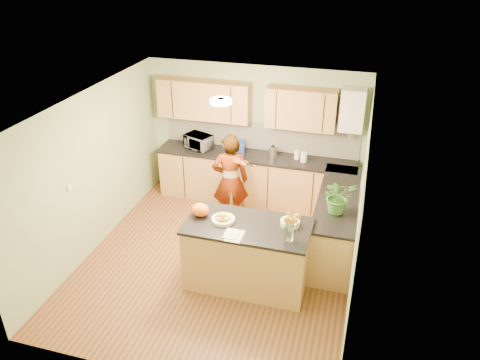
# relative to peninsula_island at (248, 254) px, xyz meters

# --- Properties ---
(floor) EXTENTS (4.50, 4.50, 0.00)m
(floor) POSITION_rel_peninsula_island_xyz_m (-0.57, 0.37, -0.49)
(floor) COLOR brown
(floor) RESTS_ON ground
(ceiling) EXTENTS (4.00, 4.50, 0.02)m
(ceiling) POSITION_rel_peninsula_island_xyz_m (-0.57, 0.37, 2.01)
(ceiling) COLOR white
(ceiling) RESTS_ON wall_back
(wall_back) EXTENTS (4.00, 0.02, 2.50)m
(wall_back) POSITION_rel_peninsula_island_xyz_m (-0.57, 2.62, 0.76)
(wall_back) COLOR #91A072
(wall_back) RESTS_ON floor
(wall_front) EXTENTS (4.00, 0.02, 2.50)m
(wall_front) POSITION_rel_peninsula_island_xyz_m (-0.57, -1.88, 0.76)
(wall_front) COLOR #91A072
(wall_front) RESTS_ON floor
(wall_left) EXTENTS (0.02, 4.50, 2.50)m
(wall_left) POSITION_rel_peninsula_island_xyz_m (-2.57, 0.37, 0.76)
(wall_left) COLOR #91A072
(wall_left) RESTS_ON floor
(wall_right) EXTENTS (0.02, 4.50, 2.50)m
(wall_right) POSITION_rel_peninsula_island_xyz_m (1.43, 0.37, 0.76)
(wall_right) COLOR #91A072
(wall_right) RESTS_ON floor
(back_counter) EXTENTS (3.64, 0.62, 0.94)m
(back_counter) POSITION_rel_peninsula_island_xyz_m (-0.47, 2.32, -0.02)
(back_counter) COLOR #AC7A44
(back_counter) RESTS_ON floor
(right_counter) EXTENTS (0.62, 2.24, 0.94)m
(right_counter) POSITION_rel_peninsula_island_xyz_m (1.13, 1.22, -0.02)
(right_counter) COLOR #AC7A44
(right_counter) RESTS_ON floor
(splashback) EXTENTS (3.60, 0.02, 0.52)m
(splashback) POSITION_rel_peninsula_island_xyz_m (-0.47, 2.61, 0.71)
(splashback) COLOR white
(splashback) RESTS_ON back_counter
(upper_cabinets) EXTENTS (3.20, 0.34, 0.70)m
(upper_cabinets) POSITION_rel_peninsula_island_xyz_m (-0.75, 2.45, 1.36)
(upper_cabinets) COLOR #AC7A44
(upper_cabinets) RESTS_ON wall_back
(boiler) EXTENTS (0.40, 0.30, 0.86)m
(boiler) POSITION_rel_peninsula_island_xyz_m (1.13, 2.46, 1.40)
(boiler) COLOR white
(boiler) RESTS_ON wall_back
(window_right) EXTENTS (0.01, 1.30, 1.05)m
(window_right) POSITION_rel_peninsula_island_xyz_m (1.42, 0.97, 1.06)
(window_right) COLOR white
(window_right) RESTS_ON wall_right
(light_switch) EXTENTS (0.02, 0.09, 0.09)m
(light_switch) POSITION_rel_peninsula_island_xyz_m (-2.56, -0.23, 0.81)
(light_switch) COLOR white
(light_switch) RESTS_ON wall_left
(ceiling_lamp) EXTENTS (0.30, 0.30, 0.07)m
(ceiling_lamp) POSITION_rel_peninsula_island_xyz_m (-0.57, 0.67, 1.97)
(ceiling_lamp) COLOR #FFEABF
(ceiling_lamp) RESTS_ON ceiling
(peninsula_island) EXTENTS (1.71, 0.88, 0.98)m
(peninsula_island) POSITION_rel_peninsula_island_xyz_m (0.00, 0.00, 0.00)
(peninsula_island) COLOR #AC7A44
(peninsula_island) RESTS_ON floor
(fruit_dish) EXTENTS (0.32, 0.32, 0.11)m
(fruit_dish) POSITION_rel_peninsula_island_xyz_m (-0.35, 0.00, 0.54)
(fruit_dish) COLOR #F6EAC5
(fruit_dish) RESTS_ON peninsula_island
(orange_bowl) EXTENTS (0.26, 0.26, 0.15)m
(orange_bowl) POSITION_rel_peninsula_island_xyz_m (0.55, 0.15, 0.55)
(orange_bowl) COLOR #F6EAC5
(orange_bowl) RESTS_ON peninsula_island
(flower_vase) EXTENTS (0.25, 0.25, 0.47)m
(flower_vase) POSITION_rel_peninsula_island_xyz_m (0.60, -0.18, 0.80)
(flower_vase) COLOR silver
(flower_vase) RESTS_ON peninsula_island
(orange_bag) EXTENTS (0.31, 0.28, 0.19)m
(orange_bag) POSITION_rel_peninsula_island_xyz_m (-0.70, 0.05, 0.58)
(orange_bag) COLOR orange
(orange_bag) RESTS_ON peninsula_island
(papers) EXTENTS (0.22, 0.30, 0.01)m
(papers) POSITION_rel_peninsula_island_xyz_m (-0.10, -0.30, 0.50)
(papers) COLOR silver
(papers) RESTS_ON peninsula_island
(violinist) EXTENTS (0.70, 0.57, 1.66)m
(violinist) POSITION_rel_peninsula_island_xyz_m (-0.69, 1.44, 0.34)
(violinist) COLOR tan
(violinist) RESTS_ON floor
(violin) EXTENTS (0.57, 0.49, 0.14)m
(violin) POSITION_rel_peninsula_island_xyz_m (-0.49, 1.22, 0.84)
(violin) COLOR #501805
(violin) RESTS_ON violinist
(microwave) EXTENTS (0.57, 0.48, 0.27)m
(microwave) POSITION_rel_peninsula_island_xyz_m (-1.57, 2.34, 0.58)
(microwave) COLOR white
(microwave) RESTS_ON back_counter
(blue_box) EXTENTS (0.33, 0.27, 0.23)m
(blue_box) POSITION_rel_peninsula_island_xyz_m (-0.83, 2.30, 0.56)
(blue_box) COLOR #203E95
(blue_box) RESTS_ON back_counter
(kettle) EXTENTS (0.15, 0.15, 0.27)m
(kettle) POSITION_rel_peninsula_island_xyz_m (-0.16, 2.33, 0.56)
(kettle) COLOR silver
(kettle) RESTS_ON back_counter
(jar_cream) EXTENTS (0.12, 0.12, 0.15)m
(jar_cream) POSITION_rel_peninsula_island_xyz_m (0.27, 2.37, 0.52)
(jar_cream) COLOR #F6EAC5
(jar_cream) RESTS_ON back_counter
(jar_white) EXTENTS (0.15, 0.15, 0.17)m
(jar_white) POSITION_rel_peninsula_island_xyz_m (0.40, 2.29, 0.53)
(jar_white) COLOR white
(jar_white) RESTS_ON back_counter
(potted_plant) EXTENTS (0.58, 0.55, 0.51)m
(potted_plant) POSITION_rel_peninsula_island_xyz_m (1.13, 0.74, 0.70)
(potted_plant) COLOR #3D7B29
(potted_plant) RESTS_ON right_counter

